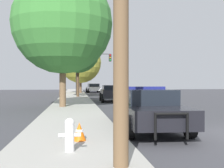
# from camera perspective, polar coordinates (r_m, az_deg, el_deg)

# --- Properties ---
(sidewalk_left) EXTENTS (3.00, 110.00, 0.13)m
(sidewalk_left) POSITION_cam_1_polar(r_m,az_deg,el_deg) (8.33, -8.30, -10.51)
(sidewalk_left) COLOR #A3A099
(sidewalk_left) RESTS_ON ground_plane
(police_car) EXTENTS (2.20, 5.40, 1.48)m
(police_car) POSITION_cam_1_polar(r_m,az_deg,el_deg) (9.91, 7.28, -4.77)
(police_car) COLOR black
(police_car) RESTS_ON ground_plane
(fire_hydrant) EXTENTS (0.48, 0.21, 0.73)m
(fire_hydrant) POSITION_cam_1_polar(r_m,az_deg,el_deg) (6.24, -8.62, -9.96)
(fire_hydrant) COLOR white
(fire_hydrant) RESTS_ON sidewalk_left
(traffic_light) EXTENTS (4.27, 0.35, 5.08)m
(traffic_light) POSITION_cam_1_polar(r_m,az_deg,el_deg) (33.73, -4.31, 3.95)
(traffic_light) COLOR #424247
(traffic_light) RESTS_ON sidewalk_left
(car_background_midblock) EXTENTS (2.06, 4.02, 1.39)m
(car_background_midblock) POSITION_cam_1_polar(r_m,az_deg,el_deg) (23.74, -0.02, -1.77)
(car_background_midblock) COLOR black
(car_background_midblock) RESTS_ON ground_plane
(car_background_distant) EXTENTS (2.28, 4.09, 1.43)m
(car_background_distant) POSITION_cam_1_polar(r_m,az_deg,el_deg) (44.19, -3.81, -0.79)
(car_background_distant) COLOR silver
(car_background_distant) RESTS_ON ground_plane
(tree_sidewalk_far) EXTENTS (5.94, 5.94, 7.34)m
(tree_sidewalk_far) POSITION_cam_1_polar(r_m,az_deg,el_deg) (40.73, -6.41, 4.37)
(tree_sidewalk_far) COLOR brown
(tree_sidewalk_far) RESTS_ON sidewalk_left
(tree_sidewalk_near) EXTENTS (6.18, 6.18, 8.22)m
(tree_sidewalk_near) POSITION_cam_1_polar(r_m,az_deg,el_deg) (17.95, -10.00, 11.96)
(tree_sidewalk_near) COLOR brown
(tree_sidewalk_near) RESTS_ON sidewalk_left
(tree_sidewalk_mid) EXTENTS (4.66, 4.66, 7.13)m
(tree_sidewalk_mid) POSITION_cam_1_polar(r_m,az_deg,el_deg) (29.68, -6.97, 6.72)
(tree_sidewalk_mid) COLOR #4C3823
(tree_sidewalk_mid) RESTS_ON sidewalk_left
(traffic_cone) EXTENTS (0.35, 0.35, 0.47)m
(traffic_cone) POSITION_cam_1_polar(r_m,az_deg,el_deg) (7.38, -6.65, -9.55)
(traffic_cone) COLOR orange
(traffic_cone) RESTS_ON sidewalk_left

